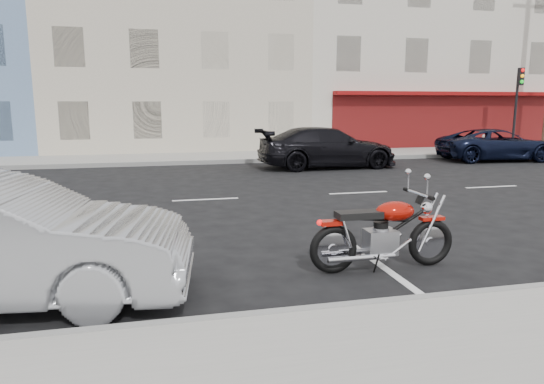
# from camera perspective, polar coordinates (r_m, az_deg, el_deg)

# --- Properties ---
(ground) EXTENTS (120.00, 120.00, 0.00)m
(ground) POSITION_cam_1_polar(r_m,az_deg,el_deg) (12.27, 1.51, -0.48)
(ground) COLOR black
(ground) RESTS_ON ground
(sidewalk_far) EXTENTS (80.00, 3.40, 0.15)m
(sidewalk_far) POSITION_cam_1_polar(r_m,az_deg,el_deg) (20.57, -18.52, 3.59)
(sidewalk_far) COLOR gray
(sidewalk_far) RESTS_ON ground
(curb_far) EXTENTS (80.00, 0.12, 0.16)m
(curb_far) POSITION_cam_1_polar(r_m,az_deg,el_deg) (18.89, -18.98, 3.02)
(curb_far) COLOR gray
(curb_far) RESTS_ON ground
(bldg_cream) EXTENTS (12.00, 12.00, 11.50)m
(bldg_cream) POSITION_cam_1_polar(r_m,az_deg,el_deg) (28.19, -11.41, 17.17)
(bldg_cream) COLOR #BAAF9A
(bldg_cream) RESTS_ON ground
(bldg_corner) EXTENTS (14.00, 12.00, 12.50)m
(bldg_corner) POSITION_cam_1_polar(r_m,az_deg,el_deg) (31.54, 14.09, 17.24)
(bldg_corner) COLOR beige
(bldg_corner) RESTS_ON ground
(traffic_light) EXTENTS (0.26, 0.30, 3.80)m
(traffic_light) POSITION_cam_1_polar(r_m,az_deg,el_deg) (25.96, 26.91, 9.81)
(traffic_light) COLOR black
(traffic_light) RESTS_ON sidewalk_far
(fire_hydrant) EXTENTS (0.20, 0.20, 0.72)m
(fire_hydrant) POSITION_cam_1_polar(r_m,az_deg,el_deg) (25.22, 23.67, 5.45)
(fire_hydrant) COLOR beige
(fire_hydrant) RESTS_ON sidewalk_far
(motorcycle) EXTENTS (2.16, 0.71, 1.08)m
(motorcycle) POSITION_cam_1_polar(r_m,az_deg,el_deg) (7.33, 18.38, -4.48)
(motorcycle) COLOR black
(motorcycle) RESTS_ON ground
(suv_far) EXTENTS (4.84, 2.60, 1.29)m
(suv_far) POSITION_cam_1_polar(r_m,az_deg,el_deg) (21.95, 24.90, 5.06)
(suv_far) COLOR black
(suv_far) RESTS_ON ground
(car_far) EXTENTS (5.11, 2.16, 1.47)m
(car_far) POSITION_cam_1_polar(r_m,az_deg,el_deg) (17.80, 6.51, 5.23)
(car_far) COLOR black
(car_far) RESTS_ON ground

